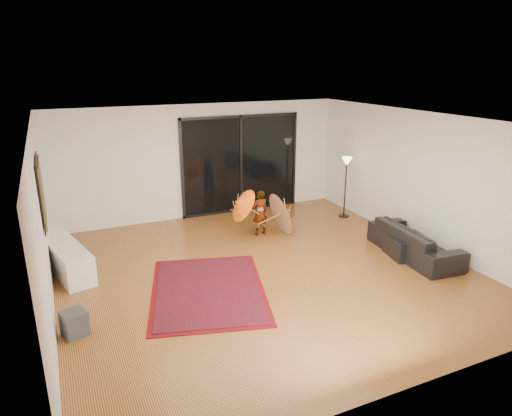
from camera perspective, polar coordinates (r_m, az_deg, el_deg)
floor at (r=8.33m, az=1.04°, el=-7.91°), size 7.00×7.00×0.00m
ceiling at (r=7.56m, az=1.16°, el=10.86°), size 7.00×7.00×0.00m
wall_back at (r=11.00m, az=-6.83°, el=5.80°), size 7.00×0.00×7.00m
wall_front at (r=5.13m, az=18.44°, el=-9.35°), size 7.00×0.00×7.00m
wall_left at (r=7.14m, az=-25.18°, el=-2.44°), size 0.00×7.00×7.00m
wall_right at (r=9.82m, az=19.89°, el=3.40°), size 0.00×7.00×7.00m
sliding_door at (r=11.34m, az=-1.92°, el=5.50°), size 3.06×0.07×2.40m
painting at (r=8.01m, az=-25.25°, el=1.89°), size 0.04×1.28×1.08m
media_console at (r=8.93m, az=-22.74°, el=-5.68°), size 0.90×1.96×0.53m
speaker at (r=6.95m, az=-21.75°, el=-13.23°), size 0.39×0.39×0.35m
persian_rug at (r=7.72m, az=-6.00°, el=-10.13°), size 2.46×2.96×0.02m
sofa at (r=9.37m, az=19.19°, el=-3.95°), size 1.00×2.13×0.60m
ottoman at (r=9.35m, az=18.38°, el=-4.56°), size 0.83×0.83×0.40m
floor_lamp at (r=11.08m, az=11.23°, el=4.67°), size 0.25×0.25×1.47m
child at (r=9.86m, az=0.51°, el=-0.59°), size 0.38×0.27×1.00m
parasol_orange at (r=9.54m, az=-2.36°, el=0.22°), size 0.55×0.74×0.84m
parasol_white at (r=9.99m, az=3.99°, el=-0.37°), size 0.53×0.95×0.97m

